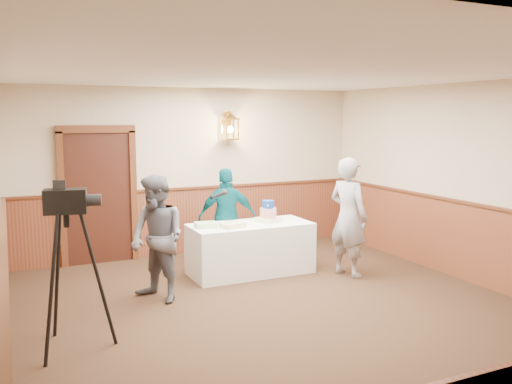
% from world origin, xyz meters
% --- Properties ---
extents(ground, '(7.00, 7.00, 0.00)m').
position_xyz_m(ground, '(0.00, 0.00, 0.00)').
color(ground, '#311F13').
rests_on(ground, ground).
extents(room_shell, '(6.02, 7.02, 2.81)m').
position_xyz_m(room_shell, '(-0.05, 0.45, 1.52)').
color(room_shell, '#C0B090').
rests_on(room_shell, ground).
extents(display_table, '(1.80, 0.80, 0.75)m').
position_xyz_m(display_table, '(0.33, 1.90, 0.38)').
color(display_table, white).
rests_on(display_table, ground).
extents(tiered_cake, '(0.40, 0.40, 0.32)m').
position_xyz_m(tiered_cake, '(0.65, 1.93, 0.88)').
color(tiered_cake, beige).
rests_on(tiered_cake, display_table).
extents(sheet_cake_yellow, '(0.37, 0.32, 0.07)m').
position_xyz_m(sheet_cake_yellow, '(-0.00, 1.77, 0.78)').
color(sheet_cake_yellow, '#D6C77F').
rests_on(sheet_cake_yellow, display_table).
extents(sheet_cake_green, '(0.34, 0.29, 0.07)m').
position_xyz_m(sheet_cake_green, '(-0.35, 1.92, 0.79)').
color(sheet_cake_green, '#A8E4A1').
rests_on(sheet_cake_green, display_table).
extents(interviewer, '(1.55, 0.97, 1.61)m').
position_xyz_m(interviewer, '(-1.23, 1.27, 0.80)').
color(interviewer, '#52535C').
rests_on(interviewer, ground).
extents(baker, '(0.59, 0.73, 1.75)m').
position_xyz_m(baker, '(1.58, 1.19, 0.87)').
color(baker, gray).
rests_on(baker, ground).
extents(assistant_p, '(0.96, 0.57, 1.54)m').
position_xyz_m(assistant_p, '(0.18, 2.43, 0.77)').
color(assistant_p, '#074B55').
rests_on(assistant_p, ground).
extents(tv_camera_rig, '(0.64, 0.59, 1.62)m').
position_xyz_m(tv_camera_rig, '(-2.39, 0.24, 0.73)').
color(tv_camera_rig, black).
rests_on(tv_camera_rig, ground).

